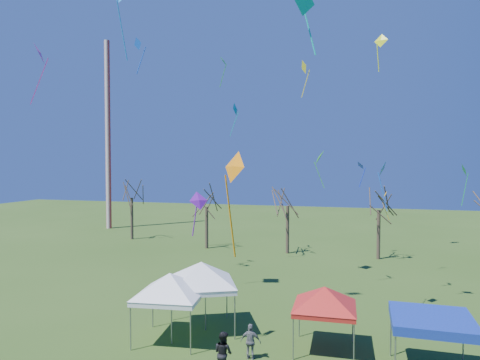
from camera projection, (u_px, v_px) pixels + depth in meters
The scene contains 25 objects.
radio_mast at pixel (108, 135), 56.97m from camera, with size 0.70×0.70×25.00m, color silver.
tree_0 at pixel (132, 183), 48.97m from camera, with size 3.83×3.83×8.44m.
tree_1 at pixel (207, 192), 43.74m from camera, with size 3.42×3.42×7.54m.
tree_2 at pixel (288, 189), 41.28m from camera, with size 3.71×3.71×8.18m.
tree_3 at pixel (379, 193), 38.79m from camera, with size 3.59×3.59×7.91m.
tent_white_west at pixel (201, 266), 22.38m from camera, with size 4.39×4.39×4.15m.
tent_white_mid at pixel (170, 278), 21.06m from camera, with size 4.36×4.36×3.86m.
tent_red at pixel (325, 291), 19.88m from camera, with size 3.95×3.95×3.49m.
tent_blue at pixel (432, 321), 17.46m from camera, with size 3.25×3.25×2.51m.
person_grey at pixel (251, 341), 19.09m from camera, with size 0.92×0.38×1.57m, color slate.
person_dark at pixel (223, 353), 17.71m from camera, with size 0.87×0.68×1.79m, color black.
kite_19 at pixel (361, 166), 37.48m from camera, with size 0.93×1.05×2.29m.
kite_11 at pixel (319, 158), 32.89m from camera, with size 0.84×1.39×3.00m.
kite_27 at pixel (304, 3), 17.20m from camera, with size 0.99×1.00×2.67m.
kite_13 at pixel (236, 109), 36.50m from camera, with size 0.82×1.15×2.92m.
kite_12 at pixel (465, 170), 33.28m from camera, with size 0.47×1.07×3.34m.
kite_7 at pixel (138, 44), 32.42m from camera, with size 1.08×0.96×2.90m.
kite_17 at pixel (382, 170), 24.48m from camera, with size 0.66×1.03×2.94m.
kite_24 at pixel (304, 68), 27.90m from camera, with size 0.72×1.00×2.51m.
kite_2 at pixel (224, 62), 39.13m from camera, with size 0.88×1.27×2.94m.
kite_22 at pixel (385, 196), 37.78m from camera, with size 0.85×0.82×2.70m.
kite_14 at pixel (40, 54), 22.09m from camera, with size 1.24×1.40×3.30m.
kite_5 at pixel (233, 169), 14.49m from camera, with size 1.14×1.05×3.71m.
kite_1 at pixel (199, 201), 19.71m from camera, with size 0.99×1.00×2.10m.
kite_18 at pixel (381, 41), 23.74m from camera, with size 0.82×0.57×2.08m.
Camera 1 is at (3.89, -16.62, 8.77)m, focal length 32.00 mm.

